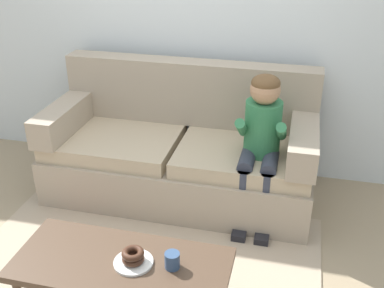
% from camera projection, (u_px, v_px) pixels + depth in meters
% --- Properties ---
extents(ground, '(10.00, 10.00, 0.00)m').
position_uv_depth(ground, '(147.00, 256.00, 3.12)').
color(ground, '#9E896B').
extents(wall_back, '(8.00, 0.10, 2.80)m').
position_uv_depth(wall_back, '(196.00, 6.00, 3.70)').
color(wall_back, silver).
rests_on(wall_back, ground).
extents(area_rug, '(2.28, 1.86, 0.01)m').
position_uv_depth(area_rug, '(134.00, 281.00, 2.90)').
color(area_rug, tan).
rests_on(area_rug, ground).
extents(couch, '(2.06, 0.90, 1.02)m').
position_uv_depth(couch, '(181.00, 152.00, 3.69)').
color(couch, tan).
rests_on(couch, ground).
extents(coffee_table, '(1.16, 0.51, 0.42)m').
position_uv_depth(coffee_table, '(122.00, 268.00, 2.47)').
color(coffee_table, '#4C3828').
rests_on(coffee_table, ground).
extents(person_child, '(0.34, 0.58, 1.10)m').
position_uv_depth(person_child, '(261.00, 136.00, 3.23)').
color(person_child, '#337A4C').
rests_on(person_child, ground).
extents(plate, '(0.21, 0.21, 0.01)m').
position_uv_depth(plate, '(133.00, 262.00, 2.43)').
color(plate, white).
rests_on(plate, coffee_table).
extents(donut, '(0.17, 0.17, 0.04)m').
position_uv_depth(donut, '(133.00, 259.00, 2.42)').
color(donut, '#422619').
rests_on(donut, plate).
extents(donut_second, '(0.17, 0.17, 0.04)m').
position_uv_depth(donut_second, '(133.00, 253.00, 2.40)').
color(donut_second, '#422619').
rests_on(donut_second, donut).
extents(mug, '(0.08, 0.08, 0.09)m').
position_uv_depth(mug, '(172.00, 260.00, 2.39)').
color(mug, '#334C72').
rests_on(mug, coffee_table).
extents(toy_controller, '(0.23, 0.09, 0.05)m').
position_uv_depth(toy_controller, '(67.00, 239.00, 3.23)').
color(toy_controller, red).
rests_on(toy_controller, ground).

